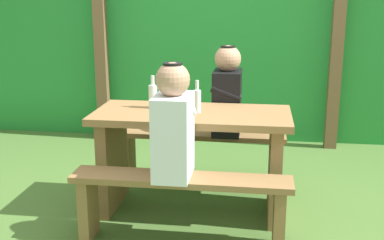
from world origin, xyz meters
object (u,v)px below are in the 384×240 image
(person_white_shirt, at_px, (173,125))
(bottle_left, at_px, (197,100))
(picnic_table, at_px, (192,144))
(bench_far, at_px, (200,147))
(cell_phone, at_px, (173,114))
(bench_near, at_px, (181,196))
(drinking_glass, at_px, (184,104))
(bottle_right, at_px, (153,95))
(person_black_coat, at_px, (227,94))

(person_white_shirt, relative_size, bottle_left, 3.10)
(picnic_table, relative_size, person_white_shirt, 1.95)
(bench_far, height_order, bottle_left, bottle_left)
(bottle_left, bearing_deg, cell_phone, -149.25)
(bench_near, bearing_deg, picnic_table, 90.00)
(person_white_shirt, distance_m, drinking_glass, 0.54)
(bench_far, relative_size, bottle_right, 5.83)
(picnic_table, distance_m, bench_far, 0.54)
(drinking_glass, bearing_deg, bottle_right, 168.80)
(drinking_glass, xyz_separation_m, bottle_right, (-0.24, 0.05, 0.05))
(person_black_coat, xyz_separation_m, bottle_left, (-0.18, -0.52, 0.05))
(cell_phone, bearing_deg, person_black_coat, 60.87)
(bench_near, relative_size, bottle_left, 6.04)
(drinking_glass, relative_size, bottle_left, 0.39)
(bottle_right, bearing_deg, bench_far, 54.44)
(drinking_glass, bearing_deg, bench_far, 82.34)
(cell_phone, bearing_deg, bottle_right, 132.35)
(bench_near, xyz_separation_m, drinking_glass, (-0.06, 0.55, 0.47))
(bottle_right, bearing_deg, cell_phone, -47.08)
(drinking_glass, bearing_deg, person_white_shirt, -88.18)
(bottle_left, bearing_deg, bottle_right, 163.27)
(bench_far, distance_m, bottle_left, 0.74)
(person_white_shirt, bearing_deg, picnic_table, 84.81)
(picnic_table, bearing_deg, person_black_coat, 66.92)
(drinking_glass, bearing_deg, person_black_coat, 59.16)
(bottle_right, bearing_deg, person_white_shirt, -66.58)
(person_black_coat, distance_m, bottle_right, 0.67)
(person_white_shirt, xyz_separation_m, person_black_coat, (0.26, 1.01, 0.00))
(person_black_coat, relative_size, bottle_left, 3.10)
(cell_phone, bearing_deg, bench_far, 78.49)
(person_white_shirt, height_order, bottle_left, person_white_shirt)
(cell_phone, bearing_deg, bottle_left, 30.18)
(bench_near, xyz_separation_m, bench_far, (0.00, 1.02, 0.00))
(drinking_glass, distance_m, cell_phone, 0.16)
(picnic_table, relative_size, bottle_left, 6.04)
(person_white_shirt, bearing_deg, cell_phone, 100.57)
(bench_near, relative_size, drinking_glass, 15.57)
(bottle_left, xyz_separation_m, cell_phone, (-0.16, -0.09, -0.08))
(picnic_table, relative_size, person_black_coat, 1.95)
(person_black_coat, bearing_deg, bottle_right, -140.98)
(bench_far, xyz_separation_m, person_white_shirt, (-0.05, -1.01, 0.46))
(bottle_left, relative_size, cell_phone, 1.66)
(bench_near, height_order, person_white_shirt, person_white_shirt)
(person_black_coat, bearing_deg, bench_near, -101.99)
(bench_near, xyz_separation_m, person_black_coat, (0.22, 1.01, 0.46))
(bottle_left, relative_size, bottle_right, 0.97)
(person_black_coat, relative_size, bottle_right, 3.00)
(bench_far, bearing_deg, picnic_table, -90.00)
(bottle_left, bearing_deg, person_white_shirt, -99.76)
(bench_far, relative_size, cell_phone, 10.00)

